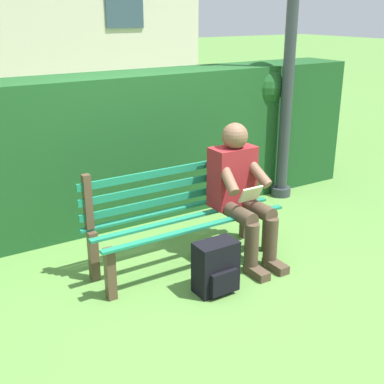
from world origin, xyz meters
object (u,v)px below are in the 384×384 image
at_px(lamp_post, 292,17).
at_px(person_seated, 240,189).
at_px(backpack, 216,267).
at_px(park_bench, 181,213).

bearing_deg(lamp_post, person_seated, 35.40).
xyz_separation_m(person_seated, backpack, (0.51, 0.39, -0.41)).
xyz_separation_m(backpack, lamp_post, (-1.83, -1.33, 1.77)).
bearing_deg(person_seated, lamp_post, -144.60).
relative_size(park_bench, lamp_post, 0.48).
height_order(park_bench, backpack, park_bench).
relative_size(park_bench, person_seated, 1.43).
height_order(backpack, lamp_post, lamp_post).
distance_m(park_bench, lamp_post, 2.48).
bearing_deg(backpack, park_bench, -92.66).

